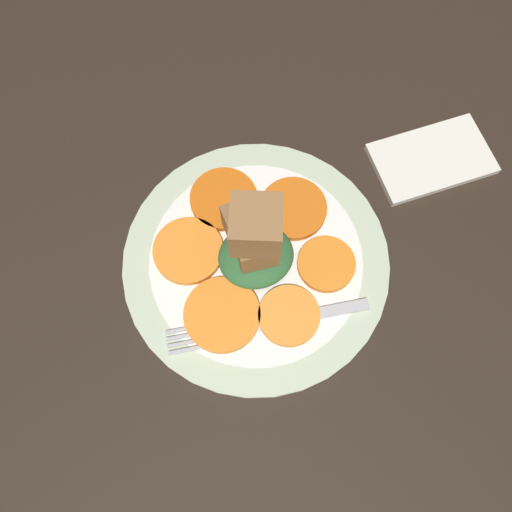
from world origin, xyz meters
The scene contains 11 objects.
table_slab centered at (0.00, 0.00, 1.00)cm, with size 120.00×120.00×2.00cm, color black.
plate centered at (0.00, 0.00, 2.52)cm, with size 27.18×27.18×1.05cm.
carrot_slice_0 centered at (-4.96, -4.46, 3.51)cm, with size 7.49×7.49×0.81cm, color orange.
carrot_slice_1 centered at (1.14, -6.62, 3.51)cm, with size 6.03×6.03×0.81cm, color orange.
carrot_slice_2 centered at (6.47, -2.85, 3.51)cm, with size 5.84×5.84×0.81cm, color orange.
carrot_slice_3 centered at (5.43, 3.96, 3.51)cm, with size 7.02×7.02×0.81cm, color orange.
carrot_slice_4 centered at (-1.14, 7.32, 3.51)cm, with size 7.09×7.09×0.81cm, color #D56013.
carrot_slice_5 centered at (-6.25, 2.92, 3.51)cm, with size 7.13×7.13×0.81cm, color orange.
center_pile centered at (-0.13, 0.38, 7.89)cm, with size 7.61×7.56×10.97cm.
fork centered at (-1.44, -6.59, 3.30)cm, with size 19.96×4.23×0.40cm.
napkin centered at (22.28, 5.22, 2.40)cm, with size 12.84×7.70×0.80cm.
Camera 1 is at (-5.22, -15.59, 50.91)cm, focal length 35.00 mm.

